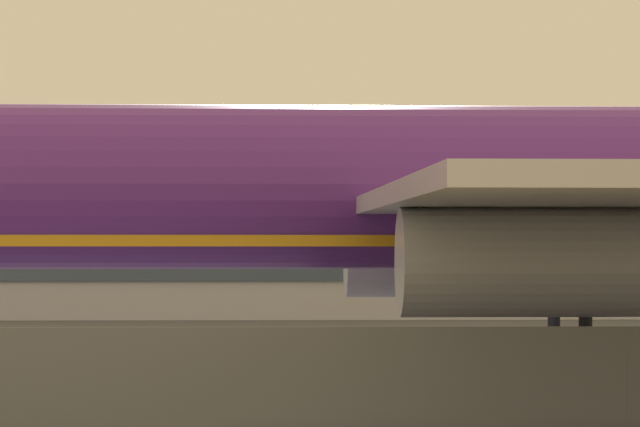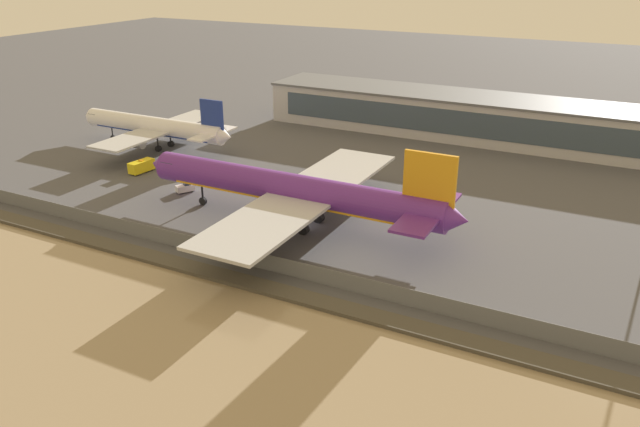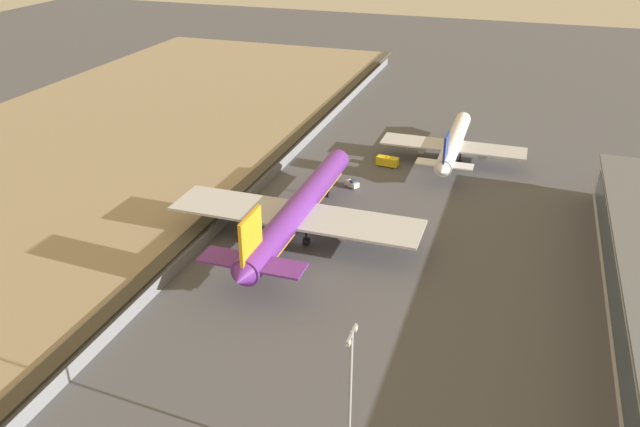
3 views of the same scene
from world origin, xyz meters
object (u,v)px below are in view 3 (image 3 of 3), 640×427
at_px(passenger_jet_white, 454,143).
at_px(ops_van, 388,161).
at_px(cargo_jet_purple, 298,209).
at_px(baggage_tug, 352,184).
at_px(apron_light_mast_apron_west, 350,398).

height_order(passenger_jet_white, ops_van, passenger_jet_white).
height_order(cargo_jet_purple, baggage_tug, cargo_jet_purple).
relative_size(cargo_jet_purple, passenger_jet_white, 1.36).
distance_m(passenger_jet_white, ops_van, 16.92).
bearing_deg(passenger_jet_white, ops_van, -59.19).
distance_m(cargo_jet_purple, passenger_jet_white, 52.95).
height_order(baggage_tug, ops_van, ops_van).
distance_m(cargo_jet_purple, ops_van, 40.51).
distance_m(baggage_tug, apron_light_mast_apron_west, 78.72).
bearing_deg(apron_light_mast_apron_west, cargo_jet_purple, -153.73).
distance_m(cargo_jet_purple, baggage_tug, 25.69).
xyz_separation_m(ops_van, apron_light_mast_apron_west, (89.50, 16.38, 10.05)).
distance_m(ops_van, apron_light_mast_apron_west, 91.54).
bearing_deg(apron_light_mast_apron_west, ops_van, -169.63).
relative_size(ops_van, apron_light_mast_apron_west, 0.27).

